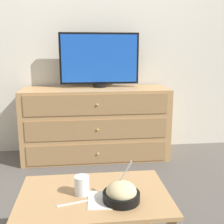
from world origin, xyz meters
The scene contains 9 objects.
ground_plane centered at (0.00, 0.00, 0.00)m, with size 12.00×12.00×0.00m, color #56514C.
wall_back centered at (0.00, 0.03, 1.30)m, with size 12.00×0.05×2.60m.
dresser centered at (0.04, -0.27, 0.36)m, with size 1.44×0.49×0.71m.
tv centered at (0.09, -0.18, 0.99)m, with size 0.79×0.13×0.54m.
coffee_table centered at (-0.05, -1.77, 0.33)m, with size 0.73×0.47×0.40m.
takeout_bowl centered at (0.07, -1.85, 0.44)m, with size 0.17×0.17×0.19m.
drink_cup centered at (-0.11, -1.77, 0.44)m, with size 0.07×0.07×0.09m.
napkin centered at (0.00, -1.84, 0.40)m, with size 0.18×0.18×0.00m.
knife centered at (-0.13, -1.85, 0.40)m, with size 0.19×0.06×0.01m.
Camera 1 is at (-0.11, -3.01, 1.09)m, focal length 45.00 mm.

